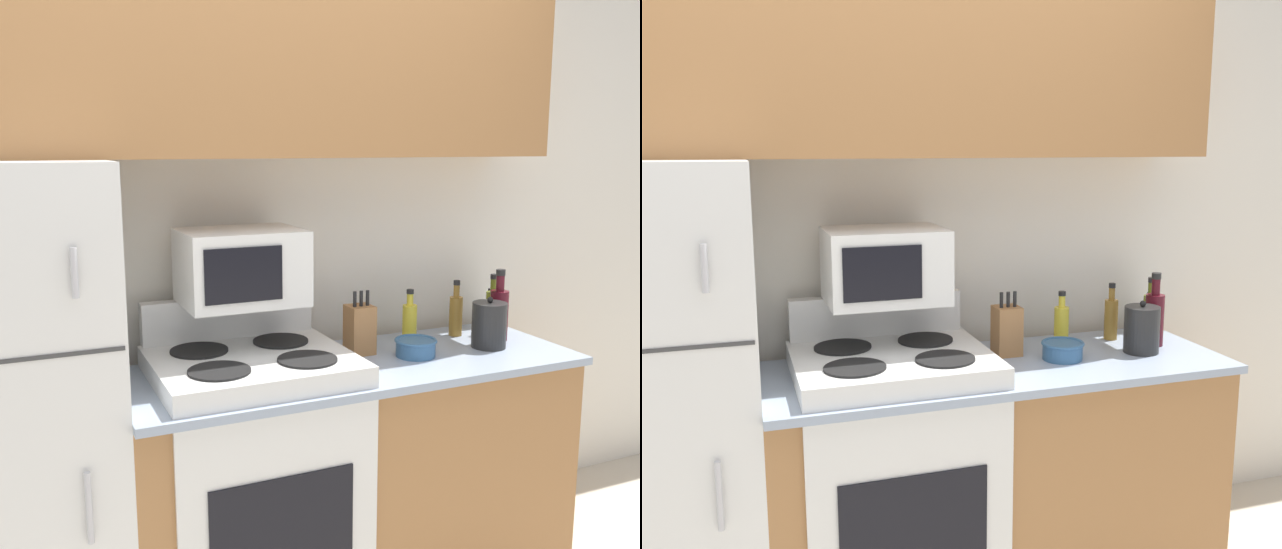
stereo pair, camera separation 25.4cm
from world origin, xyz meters
TOP-DOWN VIEW (x-y plane):
  - wall_back at (0.00, 0.66)m, footprint 8.00×0.05m
  - lower_cabinets at (0.38, 0.29)m, footprint 1.74×0.62m
  - upper_cabinets at (0.00, 0.46)m, footprint 2.49×0.36m
  - stove at (-0.03, 0.28)m, footprint 0.70×0.61m
  - microwave at (-0.02, 0.40)m, footprint 0.43×0.33m
  - knife_block at (0.45, 0.38)m, footprint 0.10×0.10m
  - bowl at (0.63, 0.25)m, footprint 0.17×0.17m
  - bottle_wine_red at (1.07, 0.31)m, footprint 0.08×0.08m
  - bottle_vinegar at (0.95, 0.45)m, footprint 0.06×0.06m
  - bottle_soy_sauce at (1.16, 0.49)m, footprint 0.05×0.05m
  - bottle_olive_oil at (1.12, 0.42)m, footprint 0.06×0.06m
  - bottle_cooking_spray at (0.72, 0.45)m, footprint 0.06×0.06m
  - kettle at (0.96, 0.24)m, footprint 0.14×0.14m

SIDE VIEW (x-z plane):
  - lower_cabinets at x=0.38m, z-range 0.00..0.88m
  - stove at x=-0.03m, z-range -0.06..1.05m
  - bowl at x=0.63m, z-range 0.89..0.95m
  - bottle_soy_sauce at x=1.16m, z-range 0.86..1.04m
  - bottle_cooking_spray at x=0.72m, z-range 0.86..1.08m
  - kettle at x=0.96m, z-range 0.87..1.08m
  - bottle_vinegar at x=0.95m, z-range 0.86..1.10m
  - knife_block at x=0.45m, z-range 0.86..1.11m
  - bottle_olive_oil at x=1.12m, z-range 0.86..1.12m
  - bottle_wine_red at x=1.07m, z-range 0.85..1.15m
  - microwave at x=-0.02m, z-range 1.12..1.39m
  - wall_back at x=0.00m, z-range 0.00..2.55m
  - upper_cabinets at x=0.00m, z-range 1.64..2.31m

